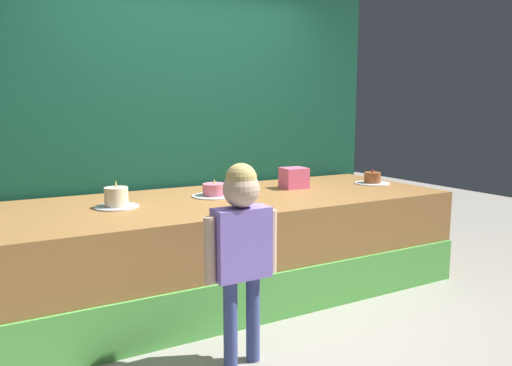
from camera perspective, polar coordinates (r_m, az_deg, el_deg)
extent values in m
plane|color=gray|center=(3.35, 0.76, -16.50)|extent=(12.00, 12.00, 0.00)
cube|color=#9E6B38|center=(3.77, -4.30, -7.48)|extent=(3.66, 1.33, 0.75)
cube|color=#59B24C|center=(3.27, 0.85, -13.88)|extent=(3.66, 0.02, 0.34)
cube|color=#144C38|center=(4.34, -8.73, 7.89)|extent=(3.92, 0.08, 2.75)
cylinder|color=#3F4C8C|center=(2.75, -3.08, -16.47)|extent=(0.08, 0.08, 0.51)
cylinder|color=#3F4C8C|center=(2.81, -0.37, -15.90)|extent=(0.08, 0.08, 0.51)
cube|color=#8C72D8|center=(2.62, -1.76, -7.20)|extent=(0.32, 0.14, 0.39)
cylinder|color=beige|center=(2.55, -5.58, -8.04)|extent=(0.06, 0.06, 0.36)
cylinder|color=beige|center=(2.72, 1.83, -6.97)|extent=(0.06, 0.06, 0.36)
sphere|color=beige|center=(2.56, -1.79, -0.75)|extent=(0.20, 0.20, 0.20)
sphere|color=tan|center=(2.55, -1.79, 0.49)|extent=(0.17, 0.17, 0.17)
cube|color=pink|center=(4.17, 4.57, 0.61)|extent=(0.22, 0.21, 0.18)
cylinder|color=silver|center=(3.47, -16.35, -2.75)|extent=(0.31, 0.31, 0.01)
cylinder|color=beige|center=(3.46, -16.40, -1.59)|extent=(0.16, 0.16, 0.13)
cone|color=#F2E566|center=(3.44, -16.47, -0.08)|extent=(0.02, 0.02, 0.05)
cylinder|color=silver|center=(3.77, -4.99, -1.53)|extent=(0.36, 0.36, 0.01)
cylinder|color=pink|center=(3.76, -5.00, -0.77)|extent=(0.19, 0.19, 0.09)
cone|color=#F2E566|center=(3.75, -5.01, 0.22)|extent=(0.02, 0.02, 0.04)
cylinder|color=white|center=(4.55, 13.76, -0.02)|extent=(0.32, 0.32, 0.01)
cylinder|color=brown|center=(4.54, 13.78, 0.65)|extent=(0.15, 0.15, 0.10)
sphere|color=red|center=(4.53, 13.81, 1.41)|extent=(0.02, 0.02, 0.02)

